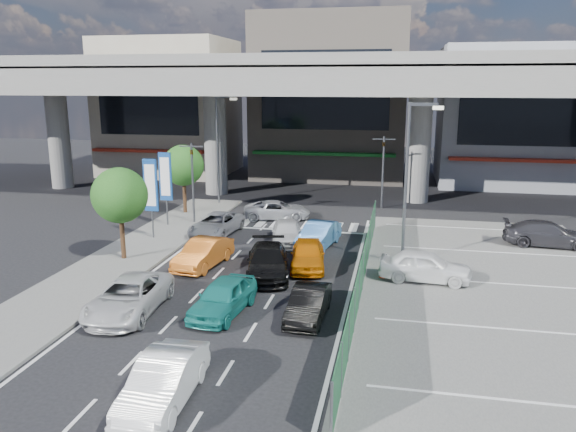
% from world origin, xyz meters
% --- Properties ---
extents(ground, '(120.00, 120.00, 0.00)m').
position_xyz_m(ground, '(0.00, 0.00, 0.00)').
color(ground, black).
rests_on(ground, ground).
extents(parking_lot, '(12.00, 28.00, 0.06)m').
position_xyz_m(parking_lot, '(11.00, 2.00, 0.03)').
color(parking_lot, '#575755').
rests_on(parking_lot, ground).
extents(sidewalk_left, '(4.00, 30.00, 0.12)m').
position_xyz_m(sidewalk_left, '(-7.00, 4.00, 0.06)').
color(sidewalk_left, '#575755').
rests_on(sidewalk_left, ground).
extents(fence_run, '(0.16, 22.00, 1.80)m').
position_xyz_m(fence_run, '(5.30, 1.00, 0.90)').
color(fence_run, '#1B502D').
rests_on(fence_run, ground).
extents(expressway, '(64.00, 14.00, 10.75)m').
position_xyz_m(expressway, '(0.00, 22.00, 8.76)').
color(expressway, slate).
rests_on(expressway, ground).
extents(building_west, '(12.00, 10.90, 13.00)m').
position_xyz_m(building_west, '(-16.00, 31.97, 6.49)').
color(building_west, gray).
rests_on(building_west, ground).
extents(building_center, '(14.00, 10.90, 15.00)m').
position_xyz_m(building_center, '(0.00, 32.97, 7.49)').
color(building_center, gray).
rests_on(building_center, ground).
extents(building_east, '(12.00, 10.90, 12.00)m').
position_xyz_m(building_east, '(16.00, 31.97, 5.99)').
color(building_east, gray).
rests_on(building_east, ground).
extents(traffic_light_left, '(1.60, 1.24, 5.20)m').
position_xyz_m(traffic_light_left, '(-6.20, 12.00, 3.94)').
color(traffic_light_left, '#595B60').
rests_on(traffic_light_left, ground).
extents(traffic_light_right, '(1.60, 1.24, 5.20)m').
position_xyz_m(traffic_light_right, '(5.50, 19.00, 3.94)').
color(traffic_light_right, '#595B60').
rests_on(traffic_light_right, ground).
extents(street_lamp_right, '(1.65, 0.22, 8.00)m').
position_xyz_m(street_lamp_right, '(7.17, 6.00, 4.77)').
color(street_lamp_right, '#595B60').
rests_on(street_lamp_right, ground).
extents(street_lamp_left, '(1.65, 0.22, 8.00)m').
position_xyz_m(street_lamp_left, '(-6.33, 18.00, 4.77)').
color(street_lamp_left, '#595B60').
rests_on(street_lamp_left, ground).
extents(signboard_near, '(0.80, 0.14, 4.70)m').
position_xyz_m(signboard_near, '(-7.20, 7.99, 3.06)').
color(signboard_near, '#595B60').
rests_on(signboard_near, ground).
extents(signboard_far, '(0.80, 0.14, 4.70)m').
position_xyz_m(signboard_far, '(-7.60, 10.99, 3.06)').
color(signboard_far, '#595B60').
rests_on(signboard_far, ground).
extents(tree_near, '(2.80, 2.80, 4.80)m').
position_xyz_m(tree_near, '(-7.00, 4.00, 3.39)').
color(tree_near, '#382314').
rests_on(tree_near, ground).
extents(tree_far, '(2.80, 2.80, 4.80)m').
position_xyz_m(tree_far, '(-7.80, 14.50, 3.39)').
color(tree_far, '#382314').
rests_on(tree_far, ground).
extents(hatch_white_back_mid, '(1.59, 4.22, 1.37)m').
position_xyz_m(hatch_white_back_mid, '(0.41, -7.97, 0.69)').
color(hatch_white_back_mid, white).
rests_on(hatch_white_back_mid, ground).
extents(sedan_white_mid_left, '(2.57, 5.06, 1.37)m').
position_xyz_m(sedan_white_mid_left, '(-3.55, -2.24, 0.69)').
color(sedan_white_mid_left, silver).
rests_on(sedan_white_mid_left, ground).
extents(taxi_teal_mid, '(2.09, 4.21, 1.38)m').
position_xyz_m(taxi_teal_mid, '(0.11, -1.55, 0.69)').
color(taxi_teal_mid, '#1B827A').
rests_on(taxi_teal_mid, ground).
extents(hatch_black_mid_right, '(1.39, 3.74, 1.22)m').
position_xyz_m(hatch_black_mid_right, '(3.48, -1.37, 0.61)').
color(hatch_black_mid_right, black).
rests_on(hatch_black_mid_right, ground).
extents(taxi_orange_left, '(2.04, 4.33, 1.37)m').
position_xyz_m(taxi_orange_left, '(-2.63, 3.81, 0.69)').
color(taxi_orange_left, '#BB5D1B').
rests_on(taxi_orange_left, ground).
extents(sedan_black_mid, '(2.93, 5.06, 1.38)m').
position_xyz_m(sedan_black_mid, '(0.79, 3.18, 0.69)').
color(sedan_black_mid, black).
rests_on(sedan_black_mid, ground).
extents(taxi_orange_right, '(2.21, 4.24, 1.38)m').
position_xyz_m(taxi_orange_right, '(2.44, 4.66, 0.69)').
color(taxi_orange_right, '#C56406').
rests_on(taxi_orange_right, ground).
extents(wagon_silver_front_left, '(2.56, 4.77, 1.27)m').
position_xyz_m(wagon_silver_front_left, '(-3.94, 9.71, 0.64)').
color(wagon_silver_front_left, '#919298').
rests_on(wagon_silver_front_left, ground).
extents(sedan_white_front_mid, '(2.45, 4.30, 1.38)m').
position_xyz_m(sedan_white_front_mid, '(0.60, 8.56, 0.69)').
color(sedan_white_front_mid, silver).
rests_on(sedan_white_front_mid, ground).
extents(kei_truck_front_right, '(2.18, 4.38, 1.38)m').
position_xyz_m(kei_truck_front_right, '(2.44, 8.28, 0.69)').
color(kei_truck_front_right, '#4178B8').
rests_on(kei_truck_front_right, ground).
extents(crossing_wagon_silver, '(4.73, 2.90, 1.22)m').
position_xyz_m(crossing_wagon_silver, '(-1.22, 14.29, 0.61)').
color(crossing_wagon_silver, '#A0A1A7').
rests_on(crossing_wagon_silver, ground).
extents(parked_sedan_white, '(4.25, 1.98, 1.41)m').
position_xyz_m(parked_sedan_white, '(8.01, 3.74, 0.76)').
color(parked_sedan_white, white).
rests_on(parked_sedan_white, parking_lot).
extents(parked_sedan_dgrey, '(4.83, 2.26, 1.36)m').
position_xyz_m(parked_sedan_dgrey, '(14.89, 10.87, 0.74)').
color(parked_sedan_dgrey, '#2F2E33').
rests_on(parked_sedan_dgrey, parking_lot).
extents(traffic_cone, '(0.38, 0.38, 0.72)m').
position_xyz_m(traffic_cone, '(6.13, 3.83, 0.42)').
color(traffic_cone, red).
rests_on(traffic_cone, parking_lot).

